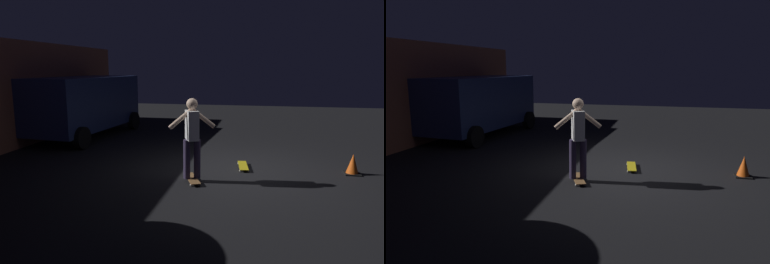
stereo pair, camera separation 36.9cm
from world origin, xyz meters
TOP-DOWN VIEW (x-y plane):
  - ground_plane at (0.00, 0.00)m, footprint 28.00×28.00m
  - parked_van at (3.07, 5.46)m, footprint 4.74×2.52m
  - skateboard_ridden at (-0.99, 0.91)m, footprint 0.79×0.50m
  - skateboard_spare at (0.19, -0.09)m, footprint 0.80×0.30m
  - skater at (-0.99, 0.91)m, footprint 0.48×0.94m
  - traffic_cone at (0.18, -2.51)m, footprint 0.34×0.34m

SIDE VIEW (x-z plane):
  - ground_plane at x=0.00m, z-range 0.00..0.00m
  - skateboard_ridden at x=-0.99m, z-range 0.02..0.09m
  - skateboard_spare at x=0.19m, z-range 0.02..0.09m
  - traffic_cone at x=0.18m, z-range -0.02..0.44m
  - skater at x=-0.99m, z-range 0.20..1.87m
  - parked_van at x=3.07m, z-range 0.15..2.18m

